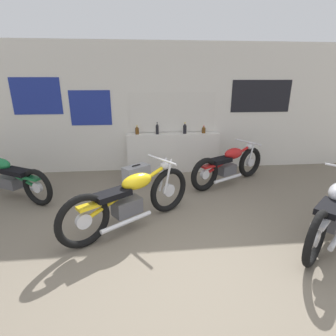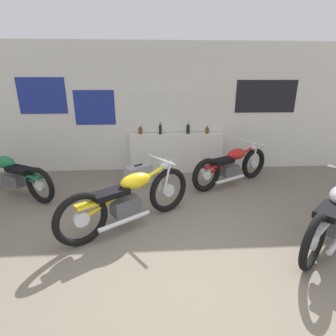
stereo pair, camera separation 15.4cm
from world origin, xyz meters
name	(u,v)px [view 2 (the right image)]	position (x,y,z in m)	size (l,w,h in m)	color
ground_plane	(183,282)	(0.00, 0.00, 0.00)	(24.00, 24.00, 0.00)	#706656
wall_back	(166,109)	(0.01, 3.71, 1.40)	(10.00, 0.07, 2.80)	silver
sill_counter	(176,153)	(0.23, 3.53, 0.44)	(2.07, 0.28, 0.88)	silver
bottle_leftmost	(140,130)	(-0.57, 3.53, 0.97)	(0.08, 0.08, 0.19)	#5B3814
bottle_left_center	(160,129)	(-0.13, 3.49, 1.00)	(0.07, 0.07, 0.26)	black
bottle_center	(188,129)	(0.49, 3.51, 0.99)	(0.08, 0.08, 0.25)	black
bottle_right_center	(207,130)	(0.92, 3.51, 0.96)	(0.08, 0.08, 0.17)	#5B3814
motorcycle_yellow	(130,199)	(-0.64, 1.17, 0.44)	(1.81, 1.35, 0.92)	black
motorcycle_silver	(335,213)	(2.02, 0.62, 0.42)	(1.67, 1.46, 0.87)	black
motorcycle_red	(232,166)	(1.28, 2.66, 0.39)	(1.78, 1.08, 0.81)	black
motorcycle_green	(11,174)	(-2.90, 2.40, 0.41)	(1.94, 1.18, 0.82)	black
hard_case_silver	(139,175)	(-0.60, 2.78, 0.20)	(0.58, 0.53, 0.41)	#9E9EA3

